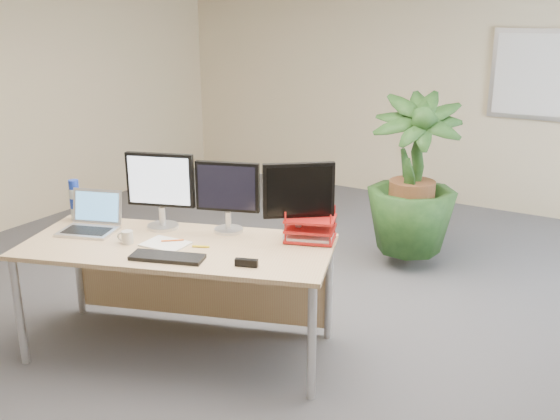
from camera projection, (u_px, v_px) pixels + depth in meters
The scene contains 17 objects.
floor at pixel (252, 342), 4.33m from camera, with size 8.00×8.00×0.00m, color #4B4A4F.
back_wall at pixel (441, 88), 7.19m from camera, with size 7.00×0.04×2.70m, color beige.
whiteboard at pixel (554, 76), 6.51m from camera, with size 1.30×0.04×0.95m.
desk at pixel (184, 261), 4.16m from camera, with size 2.15×1.44×0.76m.
floor_plant at pixel (412, 185), 5.42m from camera, with size 0.84×0.84×1.50m, color #153513.
monitor_left at pixel (160, 186), 4.22m from camera, with size 0.46×0.21×0.53m.
monitor_right at pixel (228, 192), 4.16m from camera, with size 0.42×0.20×0.48m.
monitor_dark at pixel (299, 196), 4.00m from camera, with size 0.39×0.32×0.52m.
laptop at pixel (92, 221), 4.25m from camera, with size 0.44×0.42×0.26m.
keyboard at pixel (167, 257), 3.76m from camera, with size 0.45×0.15×0.02m, color black.
coffee_mug at pixel (127, 237), 4.01m from camera, with size 0.11×0.07×0.08m.
spiral_notebook at pixel (166, 244), 3.99m from camera, with size 0.28×0.21×0.01m, color white.
orange_pen at pixel (173, 240), 4.02m from camera, with size 0.01×0.01×0.14m, color orange.
yellow_highlighter at pixel (201, 246), 3.95m from camera, with size 0.01×0.01×0.11m, color yellow.
water_bottle at pixel (75, 201), 4.44m from camera, with size 0.08×0.08×0.30m.
letter_tray at pixel (310, 230), 4.06m from camera, with size 0.38×0.33×0.15m.
stapler at pixel (246, 263), 3.65m from camera, with size 0.14×0.04×0.05m, color black.
Camera 1 is at (2.15, -3.20, 2.19)m, focal length 40.00 mm.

